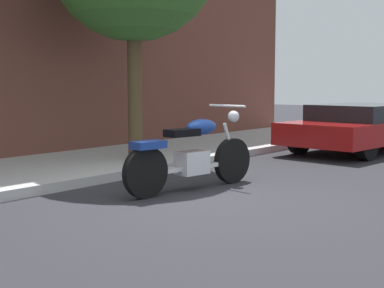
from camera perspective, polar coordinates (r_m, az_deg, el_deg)
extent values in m
plane|color=#28282D|center=(7.10, -0.50, -5.63)|extent=(60.00, 60.00, 0.00)
cube|color=#AEAEAE|center=(9.24, -14.93, -2.63)|extent=(19.12, 2.75, 0.14)
cylinder|color=black|center=(8.14, 4.20, -1.73)|extent=(0.68, 0.20, 0.67)
cylinder|color=black|center=(7.05, -4.86, -2.97)|extent=(0.68, 0.20, 0.67)
cube|color=silver|center=(7.57, 0.00, -1.94)|extent=(0.48, 0.34, 0.32)
cube|color=silver|center=(7.58, 0.00, -2.46)|extent=(1.46, 0.29, 0.06)
ellipsoid|color=navy|center=(7.64, 0.99, 1.79)|extent=(0.55, 0.33, 0.22)
cube|color=black|center=(7.40, -1.02, 1.18)|extent=(0.51, 0.31, 0.10)
cube|color=navy|center=(7.04, -4.56, -0.08)|extent=(0.47, 0.30, 0.10)
cylinder|color=silver|center=(8.07, 3.93, 0.20)|extent=(0.28, 0.09, 0.58)
cylinder|color=silver|center=(7.99, 3.66, 3.98)|extent=(0.13, 0.70, 0.04)
sphere|color=silver|center=(8.09, 4.34, 2.87)|extent=(0.17, 0.17, 0.17)
cylinder|color=silver|center=(7.54, -2.22, -2.75)|extent=(0.80, 0.20, 0.09)
cylinder|color=black|center=(14.30, 17.44, 1.36)|extent=(0.66, 0.28, 0.64)
cylinder|color=black|center=(11.78, 11.09, 0.55)|extent=(0.66, 0.28, 0.64)
cylinder|color=black|center=(11.04, 17.67, 0.00)|extent=(0.66, 0.28, 0.64)
cube|color=maroon|center=(12.66, 17.56, 1.42)|extent=(4.67, 2.19, 0.45)
cube|color=#1E2328|center=(12.54, 17.41, 3.06)|extent=(2.49, 1.78, 0.40)
cylinder|color=#4C3C25|center=(9.85, -5.97, 6.10)|extent=(0.25, 0.25, 2.89)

